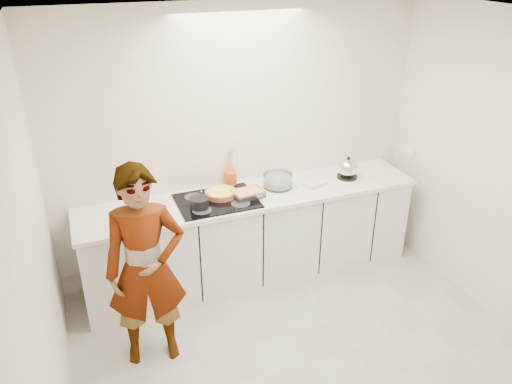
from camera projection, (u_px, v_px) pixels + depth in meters
name	position (u px, v px, depth m)	size (l,w,h in m)	color
floor	(309.00, 362.00, 4.00)	(3.60, 3.20, 0.00)	#B4B4A9
ceiling	(330.00, 24.00, 2.84)	(3.60, 3.20, 0.00)	white
wall_back	(240.00, 144.00, 4.76)	(3.60, 0.00, 2.60)	silver
wall_left	(36.00, 278.00, 2.84)	(0.00, 3.20, 2.60)	silver
base_cabinets	(252.00, 238.00, 4.87)	(3.20, 0.58, 0.87)	white
countertop	(252.00, 196.00, 4.67)	(3.24, 0.64, 0.04)	white
hob	(217.00, 201.00, 4.53)	(0.72, 0.54, 0.01)	black
tart_dish	(221.00, 193.00, 4.60)	(0.36, 0.36, 0.05)	#AF5135
saucepan	(200.00, 203.00, 4.38)	(0.20, 0.20, 0.16)	black
baking_dish	(248.00, 193.00, 4.59)	(0.30, 0.24, 0.05)	silver
mixing_bowl	(278.00, 181.00, 4.78)	(0.35, 0.35, 0.13)	silver
tea_towel	(314.00, 184.00, 4.83)	(0.21, 0.15, 0.03)	white
kettle	(348.00, 169.00, 4.95)	(0.27, 0.27, 0.23)	black
utensil_crock	(231.00, 178.00, 4.81)	(0.12, 0.12, 0.14)	#DE5211
cook	(146.00, 268.00, 3.73)	(0.61, 0.40, 1.66)	white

